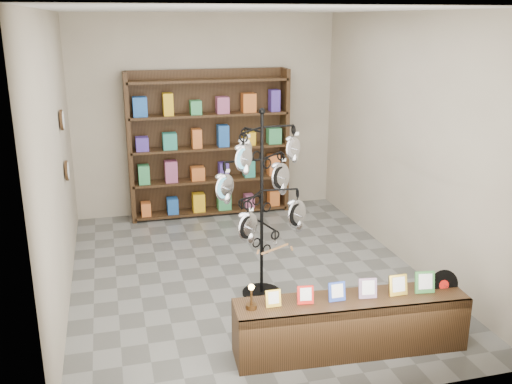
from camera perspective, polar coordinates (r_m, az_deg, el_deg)
ground at (r=6.86m, az=-1.01°, el=-8.16°), size 5.00×5.00×0.00m
room_envelope at (r=6.30m, az=-1.09°, el=7.25°), size 5.00×5.00×5.00m
display_tree at (r=5.95m, az=0.59°, el=0.12°), size 1.13×1.13×2.06m
front_shelf at (r=5.36m, az=9.44°, el=-12.93°), size 2.14×0.58×0.75m
back_shelving at (r=8.67m, az=-4.68°, el=4.36°), size 2.42×0.36×2.20m
wall_clocks at (r=7.00m, az=-18.63°, el=4.42°), size 0.03×0.24×0.84m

